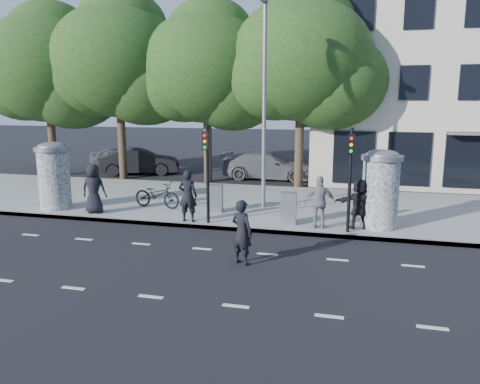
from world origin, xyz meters
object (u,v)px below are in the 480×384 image
(ped_a, at_px, (94,189))
(car_left, at_px, (118,158))
(ad_column_left, at_px, (54,174))
(ad_column_right, at_px, (381,187))
(ped_b, at_px, (188,196))
(bicycle, at_px, (157,195))
(street_lamp, at_px, (264,90))
(traffic_pole_near, at_px, (207,164))
(ped_f, at_px, (359,204))
(ped_e, at_px, (320,202))
(cabinet_right, at_px, (288,208))
(car_mid, at_px, (139,162))
(car_right, at_px, (268,166))
(cabinet_left, at_px, (216,198))
(traffic_pole_far, at_px, (350,169))
(man_road, at_px, (242,232))

(ped_a, bearing_deg, car_left, -74.47)
(ad_column_left, distance_m, ad_column_right, 12.40)
(ped_b, height_order, bicycle, ped_b)
(ped_a, xyz_separation_m, car_left, (-5.42, 11.78, -0.41))
(bicycle, distance_m, car_left, 12.69)
(street_lamp, bearing_deg, ad_column_right, -23.73)
(traffic_pole_near, xyz_separation_m, ped_f, (5.13, 0.58, -1.23))
(ad_column_right, xyz_separation_m, ped_f, (-0.67, -0.32, -0.54))
(ped_a, relative_size, ped_e, 1.06)
(cabinet_right, distance_m, car_mid, 14.32)
(street_lamp, height_order, cabinet_right, street_lamp)
(ad_column_left, relative_size, car_right, 0.51)
(ped_b, bearing_deg, ped_f, -177.54)
(ped_b, xyz_separation_m, car_left, (-9.33, 12.09, -0.39))
(ad_column_left, bearing_deg, ad_column_right, 0.92)
(car_right, bearing_deg, ad_column_right, -151.63)
(ped_b, distance_m, ped_e, 4.60)
(traffic_pole_near, bearing_deg, car_right, 89.36)
(car_left, height_order, car_mid, car_mid)
(cabinet_left, bearing_deg, ped_f, -18.54)
(ad_column_right, distance_m, traffic_pole_far, 1.52)
(street_lamp, bearing_deg, bicycle, -165.96)
(traffic_pole_near, xyz_separation_m, bicycle, (-2.73, 1.81, -1.56))
(cabinet_left, bearing_deg, street_lamp, 28.79)
(traffic_pole_far, bearing_deg, car_right, 113.89)
(street_lamp, height_order, car_left, street_lamp)
(traffic_pole_near, distance_m, car_left, 15.86)
(bicycle, bearing_deg, car_left, 42.48)
(bicycle, xyz_separation_m, car_right, (2.84, 8.76, 0.08))
(ped_f, height_order, car_mid, ped_f)
(traffic_pole_far, height_order, bicycle, traffic_pole_far)
(ad_column_left, height_order, car_right, ad_column_left)
(ad_column_left, xyz_separation_m, bicycle, (3.87, 1.10, -0.86))
(cabinet_right, xyz_separation_m, car_left, (-12.84, 11.58, -0.03))
(ped_a, bearing_deg, traffic_pole_far, 168.61)
(ad_column_left, xyz_separation_m, traffic_pole_far, (11.40, -0.71, 0.69))
(ad_column_left, distance_m, man_road, 9.60)
(bicycle, relative_size, car_mid, 0.42)
(ad_column_right, distance_m, traffic_pole_near, 5.91)
(ped_a, distance_m, bicycle, 2.45)
(traffic_pole_near, distance_m, cabinet_right, 3.20)
(cabinet_right, bearing_deg, ad_column_left, 175.60)
(ped_b, relative_size, cabinet_right, 1.64)
(cabinet_right, bearing_deg, ped_e, -17.02)
(cabinet_left, height_order, car_left, car_left)
(cabinet_left, bearing_deg, traffic_pole_far, -25.48)
(ped_f, height_order, man_road, ped_f)
(ped_f, relative_size, cabinet_right, 1.51)
(traffic_pole_near, height_order, cabinet_left, traffic_pole_near)
(cabinet_left, distance_m, car_left, 14.39)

